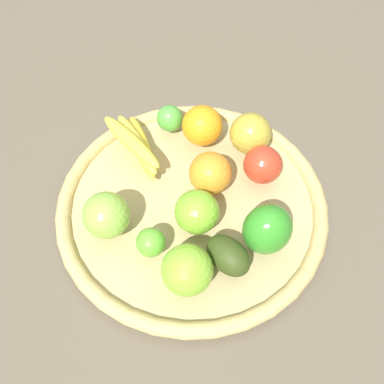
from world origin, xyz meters
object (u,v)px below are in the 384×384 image
at_px(avocado, 228,255).
at_px(apple_0, 197,212).
at_px(apple_2, 250,134).
at_px(orange_0, 210,173).
at_px(apple_1, 190,270).
at_px(orange_1, 202,126).
at_px(apple_4, 263,165).
at_px(lime_0, 151,242).
at_px(apple_3, 106,215).
at_px(bell_pepper, 267,229).
at_px(banana_bunch, 137,144).
at_px(lime_1, 170,118).

bearing_deg(avocado, apple_0, -54.16).
relative_size(apple_2, orange_0, 1.04).
relative_size(apple_1, orange_0, 1.05).
bearing_deg(apple_2, orange_0, 52.64).
height_order(orange_1, apple_4, orange_1).
height_order(orange_1, orange_0, orange_1).
relative_size(orange_1, lime_0, 1.61).
bearing_deg(apple_1, apple_2, -109.53).
relative_size(orange_1, orange_0, 1.03).
bearing_deg(apple_4, orange_0, 15.18).
bearing_deg(apple_3, apple_4, -155.16).
relative_size(bell_pepper, apple_2, 1.18).
relative_size(orange_1, apple_2, 0.99).
relative_size(apple_4, orange_0, 0.92).
xyz_separation_m(apple_0, orange_1, (-0.00, -0.19, 0.00)).
relative_size(banana_bunch, apple_1, 2.05).
xyz_separation_m(bell_pepper, apple_1, (0.12, 0.07, -0.01)).
xyz_separation_m(apple_2, apple_1, (0.10, 0.27, 0.00)).
distance_m(bell_pepper, lime_1, 0.30).
bearing_deg(apple_2, banana_bunch, 6.71).
height_order(apple_4, avocado, apple_4).
bearing_deg(apple_3, apple_0, -174.46).
distance_m(apple_1, apple_3, 0.16).
xyz_separation_m(orange_1, bell_pepper, (-0.11, 0.22, 0.01)).
distance_m(orange_0, lime_1, 0.16).
relative_size(apple_4, apple_3, 0.89).
height_order(apple_0, avocado, apple_0).
height_order(apple_0, orange_0, same).
xyz_separation_m(bell_pepper, apple_2, (0.02, -0.20, -0.01)).
xyz_separation_m(apple_4, avocado, (0.06, 0.17, -0.01)).
height_order(banana_bunch, apple_3, apple_3).
xyz_separation_m(lime_0, lime_1, (-0.01, -0.27, 0.00)).
bearing_deg(apple_3, orange_0, -150.34).
bearing_deg(apple_2, apple_4, 106.03).
relative_size(apple_2, apple_1, 0.98).
bearing_deg(apple_0, lime_0, 36.25).
distance_m(banana_bunch, apple_3, 0.16).
xyz_separation_m(lime_0, apple_2, (-0.16, -0.22, 0.01)).
bearing_deg(bell_pepper, apple_2, -112.42).
distance_m(apple_4, orange_0, 0.09).
bearing_deg(banana_bunch, apple_3, 80.48).
distance_m(apple_0, lime_0, 0.09).
distance_m(lime_1, apple_3, 0.24).
relative_size(orange_1, avocado, 0.97).
height_order(bell_pepper, apple_4, bell_pepper).
bearing_deg(orange_0, apple_2, -127.36).
bearing_deg(apple_0, apple_1, 86.28).
height_order(orange_1, apple_2, same).
xyz_separation_m(bell_pepper, avocado, (0.06, 0.04, -0.02)).
bearing_deg(banana_bunch, apple_2, -173.29).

